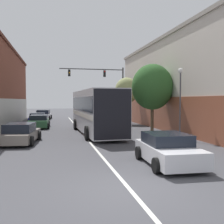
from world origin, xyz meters
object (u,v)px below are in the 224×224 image
parked_car_left_near (38,118)px  traffic_signal_gantry (105,83)px  bus (96,110)px  hatchback_foreground (168,150)px  parked_car_left_far (39,122)px  street_lamp (180,95)px  parked_car_left_mid (20,134)px  street_tree_near (152,87)px  street_tree_far (127,91)px  parked_car_left_distant (44,115)px

parked_car_left_near → traffic_signal_gantry: size_ratio=0.54×
bus → hatchback_foreground: (1.43, -10.96, -1.35)m
parked_car_left_far → street_lamp: street_lamp is taller
parked_car_left_mid → traffic_signal_gantry: size_ratio=0.54×
bus → street_tree_near: street_tree_near is taller
parked_car_left_mid → bus: bearing=-48.4°
parked_car_left_far → street_tree_far: street_tree_far is taller
parked_car_left_mid → street_tree_far: 16.11m
street_tree_near → street_tree_far: street_tree_near is taller
street_lamp → street_tree_far: 12.36m
parked_car_left_distant → parked_car_left_mid: bearing=-176.7°
parked_car_left_mid → parked_car_left_distant: parked_car_left_distant is taller
parked_car_left_near → street_tree_near: size_ratio=0.73×
street_tree_near → parked_car_left_near: bearing=130.9°
bus → street_lamp: bearing=-130.5°
parked_car_left_mid → street_tree_far: (10.39, 11.87, 3.26)m
traffic_signal_gantry → hatchback_foreground: bearing=-93.9°
street_tree_near → parked_car_left_far: bearing=148.7°
parked_car_left_near → street_tree_far: size_ratio=0.80×
street_tree_near → traffic_signal_gantry: bearing=100.2°
parked_car_left_far → street_lamp: bearing=-133.4°
bus → parked_car_left_far: (-4.86, 5.81, -1.37)m
bus → street_tree_far: size_ratio=2.04×
bus → hatchback_foreground: bearing=-174.9°
hatchback_foreground → street_tree_far: size_ratio=0.74×
street_tree_near → street_tree_far: bearing=89.9°
parked_car_left_distant → traffic_signal_gantry: traffic_signal_gantry is taller
parked_car_left_near → parked_car_left_distant: size_ratio=0.95×
parked_car_left_near → parked_car_left_distant: parked_car_left_distant is taller
street_lamp → parked_car_left_far: bearing=135.6°
parked_car_left_distant → street_tree_near: (9.77, -17.88, 3.26)m
parked_car_left_near → street_lamp: 19.35m
bus → street_tree_far: bearing=-33.6°
parked_car_left_far → street_tree_near: (9.76, -5.92, 3.28)m
bus → street_tree_far: (4.91, 8.08, 1.89)m
hatchback_foreground → street_tree_near: (3.47, 10.84, 3.27)m
bus → parked_car_left_distant: (-4.87, 17.77, -1.35)m
hatchback_foreground → street_tree_near: 11.84m
parked_car_left_distant → street_tree_far: 14.13m
bus → parked_car_left_mid: bearing=122.3°
parked_car_left_distant → street_lamp: bearing=-150.1°
parked_car_left_far → parked_car_left_near: bearing=5.4°
street_lamp → street_tree_near: (-0.51, 4.13, 0.75)m
bus → street_lamp: size_ratio=2.18×
bus → parked_car_left_far: bus is taller
parked_car_left_distant → parked_car_left_far: bearing=-175.1°
traffic_signal_gantry → street_tree_near: 11.23m
street_lamp → street_tree_near: bearing=97.0°
parked_car_left_mid → street_lamp: bearing=-85.4°
parked_car_left_near → parked_car_left_mid: parked_car_left_mid is taller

